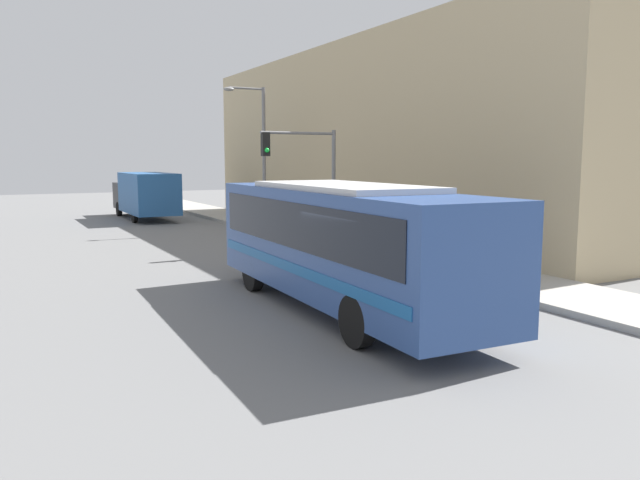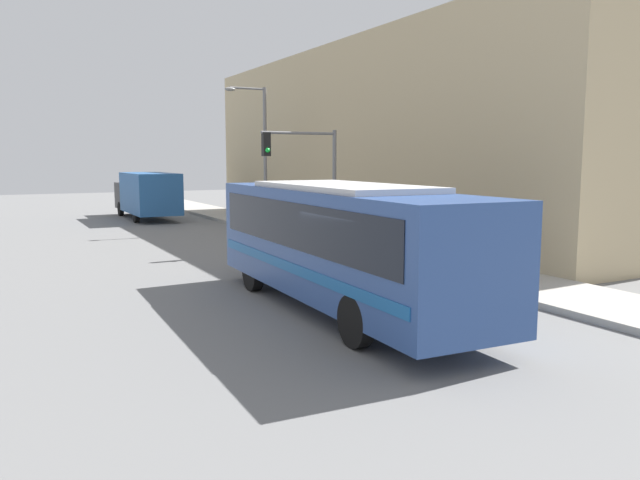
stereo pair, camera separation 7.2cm
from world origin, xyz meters
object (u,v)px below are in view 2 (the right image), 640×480
at_px(city_bus, 342,238).
at_px(parking_meter, 360,228).
at_px(fire_hydrant, 451,261).
at_px(delivery_truck, 147,194).
at_px(street_lamp, 260,145).
at_px(pedestrian_near_corner, 415,232).
at_px(traffic_light_pole, 308,165).

distance_m(city_bus, parking_meter, 8.78).
bearing_deg(fire_hydrant, city_bus, -159.17).
bearing_deg(city_bus, delivery_truck, 89.73).
height_order(city_bus, delivery_truck, city_bus).
bearing_deg(parking_meter, fire_hydrant, -90.00).
distance_m(street_lamp, pedestrian_near_corner, 12.50).
xyz_separation_m(traffic_light_pole, street_lamp, (1.03, 7.46, 0.95)).
distance_m(delivery_truck, fire_hydrant, 24.16).
bearing_deg(street_lamp, fire_hydrant, -89.91).
height_order(city_bus, street_lamp, street_lamp).
xyz_separation_m(traffic_light_pole, pedestrian_near_corner, (1.90, -4.58, -2.28)).
bearing_deg(delivery_truck, traffic_light_pole, -80.09).
relative_size(city_bus, parking_meter, 7.75).
bearing_deg(fire_hydrant, delivery_truck, 99.27).
bearing_deg(pedestrian_near_corner, street_lamp, 94.11).
bearing_deg(parking_meter, traffic_light_pole, 115.20).
height_order(delivery_truck, parking_meter, delivery_truck).
relative_size(city_bus, pedestrian_near_corner, 5.60).
height_order(delivery_truck, traffic_light_pole, traffic_light_pole).
bearing_deg(city_bus, pedestrian_near_corner, 42.30).
height_order(traffic_light_pole, street_lamp, street_lamp).
relative_size(parking_meter, street_lamp, 0.19).
xyz_separation_m(parking_meter, pedestrian_near_corner, (0.84, -2.34, 0.04)).
bearing_deg(delivery_truck, parking_meter, -78.11).
bearing_deg(traffic_light_pole, parking_meter, -64.80).
bearing_deg(parking_meter, street_lamp, 90.14).
height_order(delivery_truck, street_lamp, street_lamp).
bearing_deg(delivery_truck, city_bus, -92.33).
height_order(city_bus, traffic_light_pole, traffic_light_pole).
bearing_deg(pedestrian_near_corner, city_bus, -139.76).
height_order(city_bus, fire_hydrant, city_bus).
relative_size(traffic_light_pole, parking_meter, 3.53).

